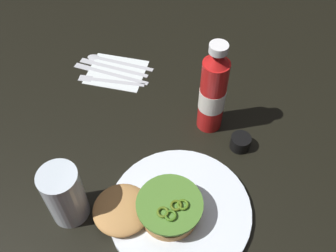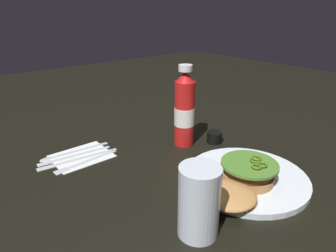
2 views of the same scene
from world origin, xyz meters
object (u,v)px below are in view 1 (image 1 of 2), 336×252
Objects in this scene: spoon_utensil at (111,60)px; fork_utensil at (105,80)px; butter_knife at (106,72)px; condiment_cup at (240,142)px; napkin at (116,72)px; ketchup_bottle at (213,92)px; burger_sandwich at (152,209)px; water_glass at (65,195)px; steak_knife at (109,66)px; dinner_plate at (180,210)px.

fork_utensil is at bearing 97.78° from spoon_utensil.
fork_utensil is (-0.01, 0.03, 0.00)m from butter_knife.
condiment_cup is 0.21× the size of butter_knife.
napkin is at bearing -26.38° from condiment_cup.
ketchup_bottle is 0.32m from fork_utensil.
burger_sandwich is at bearing 120.99° from butter_knife.
burger_sandwich is 0.89× the size of ketchup_bottle.
butter_knife is (0.07, -0.41, -0.06)m from water_glass.
burger_sandwich is 1.41× the size of napkin.
ketchup_bottle is 0.32m from napkin.
steak_knife is (-0.00, 0.02, 0.00)m from spoon_utensil.
dinner_plate is 0.45m from butter_knife.
ketchup_bottle reaches higher than butter_knife.
dinner_plate is 0.06m from burger_sandwich.
butter_knife is at bearing -20.76° from ketchup_bottle.
ketchup_bottle is 0.34m from butter_knife.
ketchup_bottle reaches higher than condiment_cup.
dinner_plate is 0.43m from fork_utensil.
fork_utensil is (0.29, -0.08, -0.10)m from ketchup_bottle.
water_glass is at bearing 95.28° from napkin.
napkin is 0.78× the size of spoon_utensil.
dinner_plate is 0.47m from steak_knife.
dinner_plate reaches higher than fork_utensil.
burger_sandwich is 1.06× the size of steak_knife.
ketchup_bottle reaches higher than steak_knife.
spoon_utensil and steak_knife have the same top height.
burger_sandwich is at bearing -171.15° from water_glass.
napkin is at bearing -115.58° from fork_utensil.
condiment_cup reaches higher than fork_utensil.
fork_utensil is at bearing 64.42° from napkin.
fork_utensil is (0.22, -0.35, -0.03)m from burger_sandwich.
butter_knife is (0.30, -0.11, -0.10)m from ketchup_bottle.
burger_sandwich is 0.47m from steak_knife.
condiment_cup is at bearing -142.85° from water_glass.
dinner_plate is at bearing 124.76° from spoon_utensil.
water_glass is (0.24, 0.29, -0.04)m from ketchup_bottle.
spoon_utensil is at bearing -80.92° from steak_knife.
napkin is (0.25, -0.37, -0.01)m from dinner_plate.
fork_utensil is (0.02, 0.04, 0.00)m from napkin.
water_glass is 0.76× the size of fork_utensil.
ketchup_bottle is at bearing -94.99° from dinner_plate.
butter_knife is at bearing -23.59° from condiment_cup.
condiment_cup is 0.43m from steak_knife.
spoon_utensil is (0.28, -0.41, -0.00)m from dinner_plate.
butter_knife is at bearing 93.00° from spoon_utensil.
steak_knife is (0.23, -0.41, -0.03)m from burger_sandwich.
water_glass is at bearing 98.62° from fork_utensil.
condiment_cup is (-0.10, -0.19, 0.01)m from dinner_plate.
burger_sandwich is at bearing 118.26° from spoon_utensil.
condiment_cup is (-0.32, -0.24, -0.05)m from water_glass.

